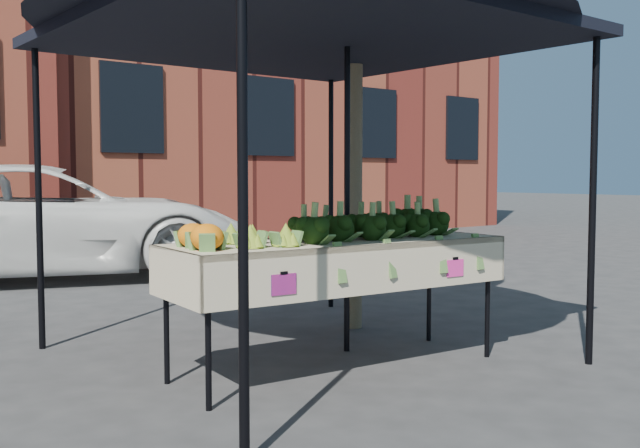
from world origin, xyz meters
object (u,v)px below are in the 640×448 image
(vehicle, at_px, (44,73))
(table, at_px, (338,305))
(street_tree, at_px, (354,85))
(canopy, at_px, (304,172))

(vehicle, bearing_deg, table, -160.08)
(table, bearing_deg, street_tree, 44.45)
(canopy, height_order, street_tree, street_tree)
(canopy, xyz_separation_m, street_tree, (0.96, 0.54, 0.75))
(table, relative_size, street_tree, 0.58)
(vehicle, bearing_deg, street_tree, -148.36)
(table, xyz_separation_m, vehicle, (-0.06, 5.86, 2.22))
(table, relative_size, canopy, 0.78)
(street_tree, bearing_deg, table, -135.55)
(street_tree, bearing_deg, vehicle, 102.34)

